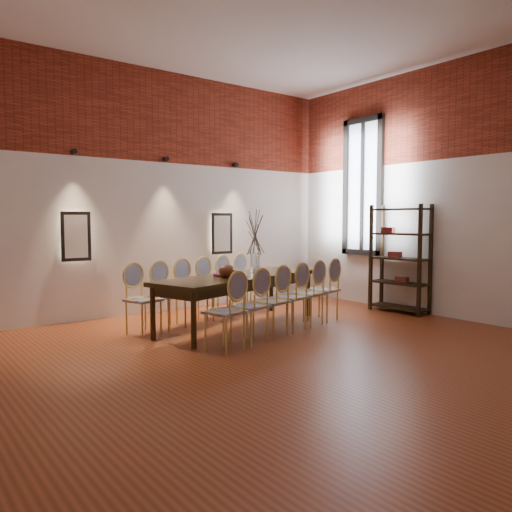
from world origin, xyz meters
TOP-DOWN VIEW (x-y plane):
  - floor at (0.00, 0.00)m, footprint 7.00×7.00m
  - wall_back at (0.00, 3.55)m, footprint 7.00×0.10m
  - wall_right at (3.55, 0.00)m, footprint 0.10×7.00m
  - brick_band_back at (0.00, 3.48)m, footprint 7.00×0.02m
  - brick_band_right at (3.48, 0.00)m, footprint 0.02×7.00m
  - niche_left at (-1.30, 3.45)m, footprint 0.36×0.06m
  - niche_right at (1.30, 3.45)m, footprint 0.36×0.06m
  - spot_fixture_left at (-1.30, 3.42)m, footprint 0.08×0.10m
  - spot_fixture_mid at (0.20, 3.42)m, footprint 0.08×0.10m
  - spot_fixture_right at (1.60, 3.42)m, footprint 0.08×0.10m
  - window_glass at (3.46, 2.00)m, footprint 0.02×0.78m
  - window_frame at (3.44, 2.00)m, footprint 0.08×0.90m
  - window_mullion at (3.44, 2.00)m, footprint 0.06×0.06m
  - dining_table at (0.47, 1.73)m, footprint 2.91×1.59m
  - chair_near_a at (-0.45, 0.72)m, footprint 0.54×0.54m
  - chair_near_b at (-0.00, 0.84)m, footprint 0.54×0.54m
  - chair_near_c at (0.44, 0.96)m, footprint 0.54×0.54m
  - chair_near_d at (0.89, 1.09)m, footprint 0.54×0.54m
  - chair_near_e at (1.33, 1.21)m, footprint 0.54×0.54m
  - chair_near_f at (1.78, 1.33)m, footprint 0.54×0.54m
  - chair_far_a at (-0.83, 2.12)m, footprint 0.54×0.54m
  - chair_far_b at (-0.38, 2.24)m, footprint 0.54×0.54m
  - chair_far_c at (0.06, 2.37)m, footprint 0.54×0.54m
  - chair_far_d at (0.51, 2.49)m, footprint 0.54×0.54m
  - chair_far_e at (0.95, 2.61)m, footprint 0.54×0.54m
  - chair_far_f at (1.40, 2.73)m, footprint 0.54×0.54m
  - vase at (0.84, 1.82)m, footprint 0.14×0.14m
  - dried_branches at (0.84, 1.82)m, footprint 0.50×0.50m
  - bowl at (0.18, 1.59)m, footprint 0.24×0.24m
  - book at (0.25, 1.78)m, footprint 0.30×0.24m
  - shelving_rack at (3.28, 1.04)m, footprint 0.43×1.02m

SIDE VIEW (x-z plane):
  - floor at x=0.00m, z-range -0.02..0.00m
  - dining_table at x=0.47m, z-range 0.00..0.75m
  - chair_near_a at x=-0.45m, z-range 0.00..0.94m
  - chair_near_b at x=0.00m, z-range 0.00..0.94m
  - chair_near_c at x=0.44m, z-range 0.00..0.94m
  - chair_near_d at x=0.89m, z-range 0.00..0.94m
  - chair_near_e at x=1.33m, z-range 0.00..0.94m
  - chair_near_f at x=1.78m, z-range 0.00..0.94m
  - chair_far_a at x=-0.83m, z-range 0.00..0.94m
  - chair_far_b at x=-0.38m, z-range 0.00..0.94m
  - chair_far_c at x=0.06m, z-range 0.00..0.94m
  - chair_far_d at x=0.51m, z-range 0.00..0.94m
  - chair_far_e at x=0.95m, z-range 0.00..0.94m
  - chair_far_f at x=1.40m, z-range 0.00..0.94m
  - book at x=0.25m, z-range 0.75..0.78m
  - bowl at x=0.18m, z-range 0.75..0.93m
  - vase at x=0.84m, z-range 0.75..1.05m
  - shelving_rack at x=3.28m, z-range 0.00..1.80m
  - niche_left at x=-1.30m, z-range 0.97..1.63m
  - niche_right at x=1.30m, z-range 0.97..1.63m
  - dried_branches at x=0.84m, z-range 1.00..1.70m
  - wall_back at x=0.00m, z-range 0.00..4.00m
  - wall_right at x=3.55m, z-range 0.00..4.00m
  - window_glass at x=3.46m, z-range 0.96..3.34m
  - window_frame at x=3.44m, z-range 0.90..3.40m
  - window_mullion at x=3.44m, z-range 0.95..3.35m
  - spot_fixture_left at x=-1.30m, z-range 2.51..2.59m
  - spot_fixture_mid at x=0.20m, z-range 2.51..2.59m
  - spot_fixture_right at x=1.60m, z-range 2.51..2.59m
  - brick_band_back at x=0.00m, z-range 2.50..4.00m
  - brick_band_right at x=3.48m, z-range 2.50..4.00m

